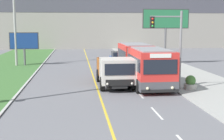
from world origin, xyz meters
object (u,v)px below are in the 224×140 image
object	(u,v)px
dump_truck	(116,72)
billboard_small	(24,42)
planter_round_far	(144,60)
planter_round_third	(155,65)
billboard_large	(166,21)
planter_round_second	(169,72)
planter_round_near	(190,83)
city_bus	(142,63)
utility_pole_far	(15,16)
car_distant	(118,58)
traffic_light_mast	(172,41)

from	to	relation	value
dump_truck	billboard_small	world-z (taller)	billboard_small
dump_truck	planter_round_far	bearing A→B (deg)	69.35
planter_round_third	planter_round_far	world-z (taller)	planter_round_far
billboard_large	dump_truck	bearing A→B (deg)	-120.63
planter_round_second	planter_round_near	bearing A→B (deg)	-88.74
city_bus	planter_round_third	xyz separation A→B (m)	(2.68, 6.18, -0.96)
planter_round_third	planter_round_far	xyz separation A→B (m)	(-0.09, 5.05, 0.00)
planter_round_third	city_bus	bearing A→B (deg)	-113.46
utility_pole_far	planter_round_far	world-z (taller)	utility_pole_far
city_bus	dump_truck	world-z (taller)	city_bus
billboard_small	car_distant	bearing A→B (deg)	3.90
planter_round_third	billboard_small	bearing A→B (deg)	158.63
billboard_small	planter_round_near	world-z (taller)	billboard_small
dump_truck	planter_round_third	world-z (taller)	dump_truck
utility_pole_far	traffic_light_mast	world-z (taller)	utility_pole_far
city_bus	billboard_large	size ratio (longest dim) A/B	1.76
city_bus	planter_round_third	world-z (taller)	city_bus
utility_pole_far	planter_round_far	bearing A→B (deg)	-1.81
planter_round_third	car_distant	bearing A→B (deg)	115.42
utility_pole_far	billboard_large	size ratio (longest dim) A/B	1.72
dump_truck	planter_round_third	size ratio (longest dim) A/B	5.98
billboard_large	planter_round_third	xyz separation A→B (m)	(-2.26, -4.09, -4.60)
city_bus	planter_round_near	size ratio (longest dim) A/B	11.39
utility_pole_far	planter_round_near	distance (m)	22.41
billboard_large	planter_round_second	xyz separation A→B (m)	(-2.29, -9.14, -4.60)
traffic_light_mast	planter_round_far	world-z (taller)	traffic_light_mast
billboard_small	planter_round_third	bearing A→B (deg)	-21.37
planter_round_second	planter_round_third	bearing A→B (deg)	89.71
billboard_large	planter_round_second	size ratio (longest dim) A/B	6.05
planter_round_far	planter_round_second	bearing A→B (deg)	-89.63
car_distant	traffic_light_mast	distance (m)	17.18
billboard_large	billboard_small	distance (m)	16.67
planter_round_far	planter_round_third	bearing A→B (deg)	-88.97
utility_pole_far	planter_round_third	xyz separation A→B (m)	(15.12, -5.53, -5.14)
billboard_large	planter_round_far	size ratio (longest dim) A/B	5.93
billboard_small	planter_round_second	distance (m)	17.81
billboard_large	utility_pole_far	bearing A→B (deg)	175.25
car_distant	city_bus	bearing A→B (deg)	-88.55
dump_truck	billboard_small	distance (m)	16.76
car_distant	utility_pole_far	world-z (taller)	utility_pole_far
planter_round_near	billboard_small	bearing A→B (deg)	132.33
dump_truck	billboard_large	bearing A→B (deg)	59.37
city_bus	billboard_small	size ratio (longest dim) A/B	2.99
city_bus	utility_pole_far	world-z (taller)	utility_pole_far
car_distant	planter_round_far	xyz separation A→B (m)	(2.91, -1.25, -0.13)
billboard_small	planter_round_far	xyz separation A→B (m)	(14.08, -0.49, -2.19)
billboard_small	planter_round_near	bearing A→B (deg)	-47.67
planter_round_second	planter_round_third	xyz separation A→B (m)	(0.03, 5.05, 0.00)
city_bus	planter_round_near	xyz separation A→B (m)	(2.77, -3.93, -1.00)
planter_round_third	traffic_light_mast	bearing A→B (deg)	-98.44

